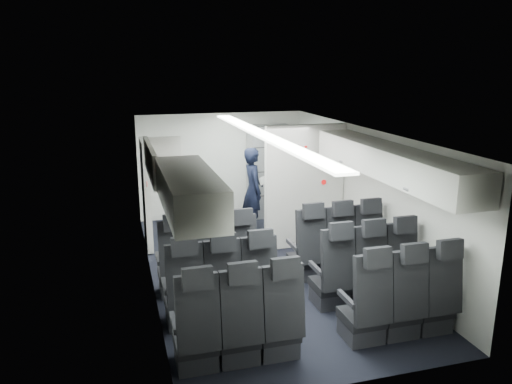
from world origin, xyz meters
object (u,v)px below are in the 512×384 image
seat_row_front (274,257)px  boarding_door (146,193)px  carry_on_bag (171,171)px  seat_row_mid (295,283)px  seat_row_rear (323,316)px  galley_unit (269,171)px  flight_attendant (253,190)px

seat_row_front → boarding_door: size_ratio=1.79×
boarding_door → carry_on_bag: 2.26m
seat_row_mid → seat_row_rear: (0.00, -0.90, 0.00)m
galley_unit → seat_row_rear: bearing=-100.6°
seat_row_front → seat_row_mid: same height
seat_row_rear → boarding_door: boarding_door is taller
seat_row_front → seat_row_rear: (0.00, -1.80, 0.00)m
boarding_door → carry_on_bag: carry_on_bag is taller
galley_unit → flight_attendant: (-0.61, -0.92, -0.14)m
galley_unit → boarding_door: bearing=-155.7°
seat_row_front → boarding_door: boarding_door is taller
galley_unit → carry_on_bag: 4.12m
seat_row_mid → carry_on_bag: 2.16m
seat_row_front → seat_row_rear: same height
seat_row_mid → boarding_door: bearing=118.8°
seat_row_front → flight_attendant: bearing=81.7°
seat_row_mid → galley_unit: size_ratio=1.75×
seat_row_rear → galley_unit: bearing=79.4°
seat_row_front → boarding_door: 2.71m
boarding_door → flight_attendant: (1.98, 0.25, -0.14)m
seat_row_front → boarding_door: bearing=128.2°
flight_attendant → carry_on_bag: size_ratio=3.87×
galley_unit → boarding_door: size_ratio=1.02×
seat_row_front → seat_row_rear: size_ratio=1.00×
seat_row_mid → boarding_door: 3.45m
seat_row_rear → galley_unit: (0.95, 5.05, 0.55)m
boarding_door → seat_row_mid: bearing=-61.2°
seat_row_front → galley_unit: bearing=73.7°
flight_attendant → carry_on_bag: (-1.76, -2.35, 0.96)m
seat_row_rear → galley_unit: size_ratio=1.75×
seat_row_mid → flight_attendant: size_ratio=2.06×
seat_row_front → carry_on_bag: bearing=-179.4°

